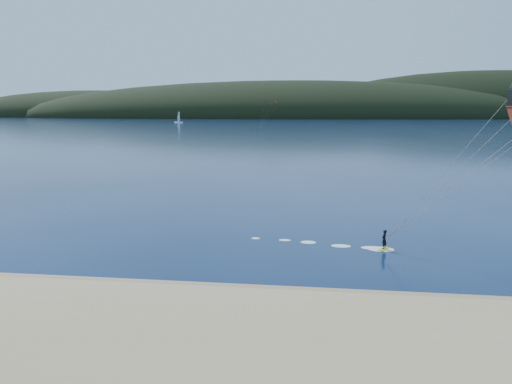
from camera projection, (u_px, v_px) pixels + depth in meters
ground at (179, 325)px, 23.73m from camera, size 1800.00×1800.00×0.00m
wet_sand at (201, 290)px, 28.12m from camera, size 220.00×2.50×0.10m
headland at (317, 118)px, 752.32m from camera, size 1200.00×310.00×140.00m
kitesurfer_far at (271, 106)px, 226.33m from camera, size 10.16×4.53×15.04m
sailboat at (179, 122)px, 424.76m from camera, size 7.88×4.89×10.96m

